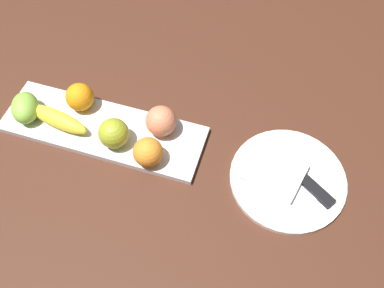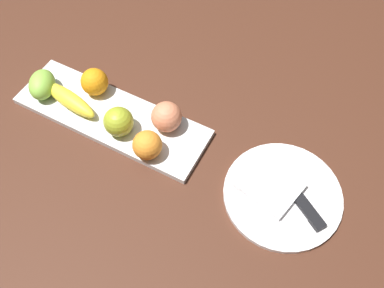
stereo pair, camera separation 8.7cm
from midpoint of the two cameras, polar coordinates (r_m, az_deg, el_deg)
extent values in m
plane|color=#422316|center=(0.99, -9.23, 4.48)|extent=(2.40, 2.40, 0.00)
cube|color=silver|center=(0.97, -8.73, 3.67)|extent=(0.47, 0.15, 0.02)
sphere|color=#96A426|center=(0.91, -7.59, 2.92)|extent=(0.07, 0.07, 0.07)
ellipsoid|color=yellow|center=(0.99, -14.42, 5.86)|extent=(0.16, 0.06, 0.04)
sphere|color=orange|center=(0.87, -3.47, -0.37)|extent=(0.06, 0.06, 0.06)
sphere|color=orange|center=(0.99, -11.09, 8.38)|extent=(0.07, 0.07, 0.07)
sphere|color=#D87B56|center=(0.91, -0.87, 3.63)|extent=(0.07, 0.07, 0.07)
ellipsoid|color=#85C042|center=(1.02, -18.03, 7.77)|extent=(0.09, 0.10, 0.06)
cylinder|color=white|center=(0.89, 15.38, -7.11)|extent=(0.25, 0.25, 0.01)
cube|color=white|center=(0.88, 13.70, -5.91)|extent=(0.14, 0.13, 0.02)
cube|color=silver|center=(0.89, 16.32, -6.19)|extent=(0.14, 0.10, 0.00)
cube|color=black|center=(0.88, 18.77, -9.07)|extent=(0.09, 0.07, 0.01)
camera|label=1|loc=(0.04, -87.13, 4.52)|focal=37.99mm
camera|label=2|loc=(0.04, 92.87, -4.52)|focal=37.99mm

